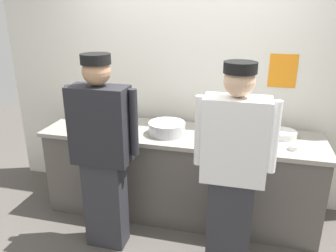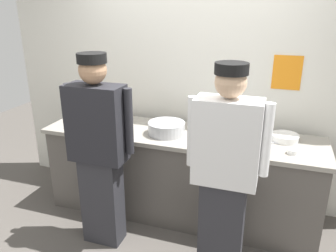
{
  "view_description": "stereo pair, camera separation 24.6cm",
  "coord_description": "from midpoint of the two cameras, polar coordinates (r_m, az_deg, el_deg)",
  "views": [
    {
      "loc": [
        0.62,
        -2.6,
        2.07
      ],
      "look_at": [
        -0.12,
        0.37,
        0.96
      ],
      "focal_mm": 35.56,
      "sensor_mm": 36.0,
      "label": 1
    },
    {
      "loc": [
        0.86,
        -2.53,
        2.07
      ],
      "look_at": [
        -0.12,
        0.37,
        0.96
      ],
      "focal_mm": 35.56,
      "sensor_mm": 36.0,
      "label": 2
    }
  ],
  "objects": [
    {
      "name": "prep_counter",
      "position": [
        3.43,
        -0.03,
        -8.2
      ],
      "size": [
        2.72,
        0.7,
        0.9
      ],
      "color": "#56514C",
      "rests_on": "ground"
    },
    {
      "name": "chef_near_left",
      "position": [
        2.87,
        -13.64,
        -4.14
      ],
      "size": [
        0.62,
        0.24,
        1.73
      ],
      "color": "#2D2D33",
      "rests_on": "ground"
    },
    {
      "name": "chef_center",
      "position": [
        2.56,
        8.38,
        -7.08
      ],
      "size": [
        0.62,
        0.24,
        1.71
      ],
      "color": "#2D2D33",
      "rests_on": "ground"
    },
    {
      "name": "deli_cup",
      "position": [
        3.41,
        -12.04,
        0.31
      ],
      "size": [
        0.09,
        0.09,
        0.1
      ],
      "primitive_type": "cylinder",
      "color": "white",
      "rests_on": "prep_counter"
    },
    {
      "name": "sheet_tray",
      "position": [
        3.17,
        7.99,
        -1.73
      ],
      "size": [
        0.59,
        0.45,
        0.02
      ],
      "primitive_type": "cube",
      "rotation": [
        0.0,
        0.0,
        0.24
      ],
      "color": "#B7BABF",
      "rests_on": "prep_counter"
    },
    {
      "name": "squeeze_bottle_primary",
      "position": [
        3.62,
        -14.93,
        1.8
      ],
      "size": [
        0.06,
        0.06,
        0.18
      ],
      "color": "orange",
      "rests_on": "prep_counter"
    },
    {
      "name": "ramekin_orange_sauce",
      "position": [
        3.0,
        13.63,
        -3.19
      ],
      "size": [
        0.1,
        0.1,
        0.04
      ],
      "color": "white",
      "rests_on": "prep_counter"
    },
    {
      "name": "mixing_bowl_steel",
      "position": [
        3.2,
        -2.39,
        -0.4
      ],
      "size": [
        0.36,
        0.36,
        0.12
      ],
      "primitive_type": "cylinder",
      "color": "#B7BABF",
      "rests_on": "prep_counter"
    },
    {
      "name": "wall_back",
      "position": [
        3.54,
        1.91,
        10.55
      ],
      "size": [
        4.27,
        0.11,
        2.99
      ],
      "color": "silver",
      "rests_on": "ground"
    },
    {
      "name": "plate_stack_front",
      "position": [
        3.28,
        17.15,
        -1.33
      ],
      "size": [
        0.25,
        0.25,
        0.06
      ],
      "color": "white",
      "rests_on": "prep_counter"
    },
    {
      "name": "ground_plane",
      "position": [
        3.38,
        -1.65,
        -17.87
      ],
      "size": [
        9.0,
        9.0,
        0.0
      ],
      "primitive_type": "plane",
      "color": "#514C47"
    },
    {
      "name": "ramekin_red_sauce",
      "position": [
        3.02,
        18.51,
        -3.53
      ],
      "size": [
        0.08,
        0.08,
        0.04
      ],
      "color": "white",
      "rests_on": "prep_counter"
    },
    {
      "name": "ramekin_yellow_sauce",
      "position": [
        3.14,
        14.28,
        -2.07
      ],
      "size": [
        0.09,
        0.09,
        0.05
      ],
      "color": "white",
      "rests_on": "prep_counter"
    },
    {
      "name": "chefs_knife",
      "position": [
        3.19,
        14.07,
        -2.1
      ],
      "size": [
        0.28,
        0.03,
        0.02
      ],
      "color": "#B7BABF",
      "rests_on": "prep_counter"
    }
  ]
}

